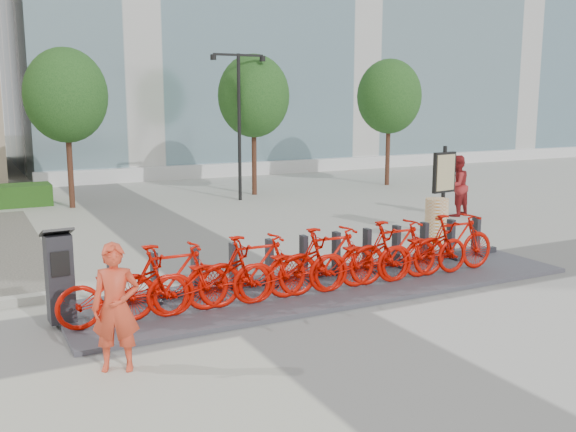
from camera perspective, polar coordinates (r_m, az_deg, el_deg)
name	(u,v)px	position (r m, az deg, el deg)	size (l,w,h in m)	color
ground	(276,303)	(11.15, -1.05, -7.72)	(120.00, 120.00, 0.00)	#A7A7A4
tree_1	(66,96)	(21.76, -19.14, 10.08)	(2.60, 2.60, 5.10)	brown
tree_2	(254,96)	(23.60, -3.08, 10.59)	(2.60, 2.60, 5.10)	brown
tree_3	(389,97)	(26.63, 8.99, 10.43)	(2.60, 2.60, 5.10)	brown
streetlamp	(239,110)	(22.29, -4.37, 9.42)	(2.00, 0.20, 5.00)	black
dock_pad	(332,286)	(11.99, 3.92, -6.26)	(9.60, 2.40, 0.08)	#44434B
dock_rail_posts	(322,256)	(12.29, 3.04, -3.59)	(8.02, 0.50, 0.85)	#27282D
bike_0	(124,289)	(10.10, -14.37, -6.34)	(0.71, 2.03, 1.07)	#B70B00
bike_1	(170,280)	(10.26, -10.45, -5.59)	(0.56, 1.97, 1.18)	#B70B00
bike_2	(213,278)	(10.49, -6.66, -5.46)	(0.71, 2.03, 1.07)	#B70B00
bike_3	(254,269)	(10.74, -3.06, -4.71)	(0.56, 1.97, 1.18)	#B70B00
bike_4	(292,267)	(11.06, 0.36, -4.57)	(0.71, 2.03, 1.07)	#B70B00
bike_5	(328,259)	(11.39, 3.58, -3.85)	(0.56, 1.97, 1.18)	#B70B00
bike_6	(362,258)	(11.78, 6.59, -3.72)	(0.71, 2.03, 1.07)	#B70B00
bike_7	(394,251)	(12.17, 9.42, -3.05)	(0.56, 1.97, 1.18)	#B70B00
bike_8	(425,250)	(12.61, 12.05, -2.94)	(0.71, 2.03, 1.07)	#B70B00
bike_9	(454,243)	(13.06, 14.51, -2.33)	(0.56, 1.97, 1.18)	#B70B00
kiosk	(60,276)	(10.42, -19.64, -5.08)	(0.48, 0.41, 1.49)	#27282D
worker_red	(116,307)	(8.54, -15.05, -7.85)	(0.61, 0.40, 1.68)	red
pedestrian	(456,186)	(19.90, 14.73, 2.61)	(0.89, 0.69, 1.83)	maroon
construction_barrel	(436,221)	(16.09, 13.05, -0.40)	(0.57, 0.57, 1.09)	orange
map_sign	(444,176)	(16.98, 13.71, 3.45)	(0.76, 0.22, 2.30)	black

